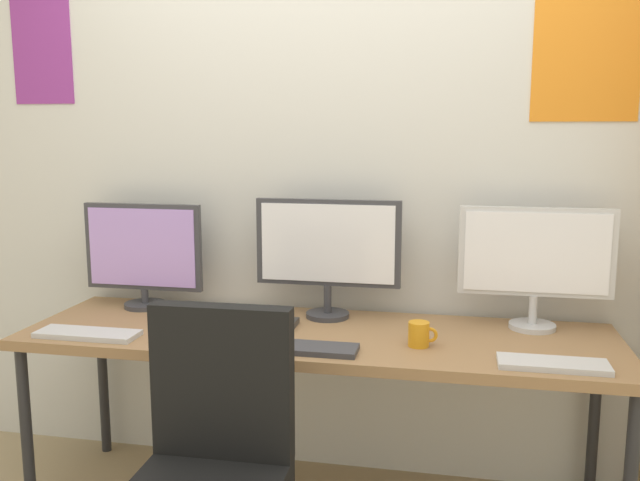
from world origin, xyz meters
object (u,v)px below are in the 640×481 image
at_px(keyboard_center, 304,348).
at_px(computer_mouse, 212,340).
at_px(monitor_center, 328,249).
at_px(keyboard_left, 88,334).
at_px(desk, 317,344).
at_px(keyboard_right, 553,364).
at_px(monitor_left, 143,252).
at_px(laptop_closed, 253,325).
at_px(monitor_right, 536,259).
at_px(coffee_mug, 419,334).

distance_m(keyboard_center, computer_mouse, 0.35).
distance_m(monitor_center, keyboard_left, 0.99).
bearing_deg(keyboard_left, desk, 15.31).
bearing_deg(keyboard_right, monitor_left, 165.07).
height_order(desk, keyboard_right, keyboard_right).
relative_size(monitor_left, laptop_closed, 1.65).
bearing_deg(monitor_left, monitor_right, -0.00).
height_order(desk, computer_mouse, computer_mouse).
height_order(monitor_right, keyboard_left, monitor_right).
distance_m(desk, monitor_right, 0.91).
height_order(keyboard_center, keyboard_right, same).
xyz_separation_m(monitor_left, laptop_closed, (0.56, -0.22, -0.23)).
height_order(desk, keyboard_center, keyboard_center).
height_order(keyboard_right, coffee_mug, coffee_mug).
height_order(monitor_center, coffee_mug, monitor_center).
distance_m(keyboard_right, coffee_mug, 0.46).
distance_m(keyboard_left, keyboard_right, 1.68).
relative_size(keyboard_center, laptop_closed, 1.18).
distance_m(desk, monitor_center, 0.40).
xyz_separation_m(monitor_left, keyboard_center, (0.82, -0.44, -0.24)).
distance_m(monitor_center, computer_mouse, 0.62).
height_order(keyboard_center, computer_mouse, computer_mouse).
xyz_separation_m(monitor_center, keyboard_center, (0.00, -0.44, -0.28)).
relative_size(monitor_left, monitor_center, 0.88).
distance_m(keyboard_right, computer_mouse, 1.19).
bearing_deg(coffee_mug, keyboard_left, -173.95).
bearing_deg(keyboard_center, keyboard_right, 0.00).
distance_m(monitor_right, computer_mouse, 1.27).
distance_m(monitor_left, keyboard_right, 1.73).
relative_size(keyboard_left, computer_mouse, 4.07).
bearing_deg(coffee_mug, monitor_right, 36.36).
bearing_deg(monitor_right, laptop_closed, -168.61).
xyz_separation_m(desk, monitor_left, (-0.82, 0.21, 0.29)).
bearing_deg(keyboard_right, monitor_right, 92.76).
relative_size(monitor_right, computer_mouse, 6.10).
xyz_separation_m(monitor_right, coffee_mug, (-0.42, -0.31, -0.23)).
bearing_deg(monitor_center, monitor_left, 180.00).
distance_m(monitor_center, laptop_closed, 0.43).
relative_size(monitor_center, monitor_right, 1.02).
bearing_deg(keyboard_center, desk, 90.00).
height_order(monitor_left, keyboard_left, monitor_left).
bearing_deg(monitor_left, keyboard_left, -92.76).
xyz_separation_m(monitor_left, monitor_center, (0.82, -0.00, 0.04)).
relative_size(desk, keyboard_left, 5.83).
relative_size(monitor_right, keyboard_left, 1.50).
bearing_deg(coffee_mug, computer_mouse, -170.71).
bearing_deg(keyboard_left, keyboard_center, 0.00).
xyz_separation_m(monitor_left, monitor_right, (1.64, -0.00, 0.03)).
xyz_separation_m(laptop_closed, coffee_mug, (0.65, -0.09, 0.03)).
bearing_deg(laptop_closed, monitor_center, 40.91).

